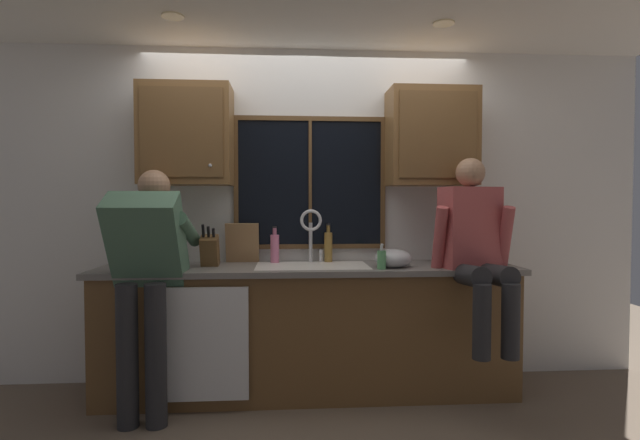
{
  "coord_description": "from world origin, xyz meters",
  "views": [
    {
      "loc": [
        -0.15,
        -3.7,
        1.37
      ],
      "look_at": [
        0.08,
        -0.3,
        1.25
      ],
      "focal_mm": 26.78,
      "sensor_mm": 36.0,
      "label": 1
    }
  ],
  "objects_px": {
    "knife_block": "(210,251)",
    "soap_dispenser": "(382,259)",
    "person_standing": "(147,266)",
    "bottle_green_glass": "(275,248)",
    "bottle_tall_clear": "(328,246)",
    "person_sitting_on_counter": "(475,242)",
    "mixing_bowl": "(393,258)",
    "cutting_board": "(242,243)"
  },
  "relations": [
    {
      "from": "bottle_green_glass",
      "to": "bottle_tall_clear",
      "type": "relative_size",
      "value": 0.94
    },
    {
      "from": "person_standing",
      "to": "cutting_board",
      "type": "xyz_separation_m",
      "value": [
        0.55,
        0.55,
        0.1
      ]
    },
    {
      "from": "cutting_board",
      "to": "person_standing",
      "type": "bearing_deg",
      "value": -134.86
    },
    {
      "from": "mixing_bowl",
      "to": "bottle_green_glass",
      "type": "relative_size",
      "value": 0.96
    },
    {
      "from": "person_sitting_on_counter",
      "to": "knife_block",
      "type": "relative_size",
      "value": 3.92
    },
    {
      "from": "soap_dispenser",
      "to": "person_standing",
      "type": "bearing_deg",
      "value": -175.29
    },
    {
      "from": "person_standing",
      "to": "bottle_green_glass",
      "type": "xyz_separation_m",
      "value": [
        0.79,
        0.52,
        0.06
      ]
    },
    {
      "from": "knife_block",
      "to": "bottle_tall_clear",
      "type": "distance_m",
      "value": 0.88
    },
    {
      "from": "soap_dispenser",
      "to": "bottle_tall_clear",
      "type": "xyz_separation_m",
      "value": [
        -0.33,
        0.41,
        0.05
      ]
    },
    {
      "from": "knife_block",
      "to": "soap_dispenser",
      "type": "bearing_deg",
      "value": -10.57
    },
    {
      "from": "mixing_bowl",
      "to": "person_sitting_on_counter",
      "type": "bearing_deg",
      "value": -17.64
    },
    {
      "from": "person_standing",
      "to": "bottle_tall_clear",
      "type": "bearing_deg",
      "value": 24.14
    },
    {
      "from": "person_sitting_on_counter",
      "to": "mixing_bowl",
      "type": "bearing_deg",
      "value": 162.36
    },
    {
      "from": "person_standing",
      "to": "bottle_green_glass",
      "type": "distance_m",
      "value": 0.95
    },
    {
      "from": "knife_block",
      "to": "cutting_board",
      "type": "relative_size",
      "value": 1.06
    },
    {
      "from": "bottle_green_glass",
      "to": "soap_dispenser",
      "type": "bearing_deg",
      "value": -28.09
    },
    {
      "from": "person_sitting_on_counter",
      "to": "cutting_board",
      "type": "bearing_deg",
      "value": 163.06
    },
    {
      "from": "knife_block",
      "to": "bottle_tall_clear",
      "type": "relative_size",
      "value": 1.1
    },
    {
      "from": "person_sitting_on_counter",
      "to": "bottle_green_glass",
      "type": "xyz_separation_m",
      "value": [
        -1.36,
        0.46,
        -0.07
      ]
    },
    {
      "from": "person_sitting_on_counter",
      "to": "bottle_tall_clear",
      "type": "height_order",
      "value": "person_sitting_on_counter"
    },
    {
      "from": "person_standing",
      "to": "knife_block",
      "type": "xyz_separation_m",
      "value": [
        0.34,
        0.35,
        0.06
      ]
    },
    {
      "from": "person_sitting_on_counter",
      "to": "bottle_tall_clear",
      "type": "relative_size",
      "value": 4.31
    },
    {
      "from": "mixing_bowl",
      "to": "knife_block",
      "type": "bearing_deg",
      "value": 174.73
    },
    {
      "from": "bottle_tall_clear",
      "to": "mixing_bowl",
      "type": "bearing_deg",
      "value": -35.66
    },
    {
      "from": "mixing_bowl",
      "to": "person_standing",
      "type": "bearing_deg",
      "value": -172.01
    },
    {
      "from": "person_standing",
      "to": "bottle_tall_clear",
      "type": "height_order",
      "value": "person_standing"
    },
    {
      "from": "bottle_green_glass",
      "to": "mixing_bowl",
      "type": "bearing_deg",
      "value": -19.07
    },
    {
      "from": "person_sitting_on_counter",
      "to": "mixing_bowl",
      "type": "height_order",
      "value": "person_sitting_on_counter"
    },
    {
      "from": "person_standing",
      "to": "bottle_green_glass",
      "type": "bearing_deg",
      "value": 33.11
    },
    {
      "from": "soap_dispenser",
      "to": "knife_block",
      "type": "bearing_deg",
      "value": 169.43
    },
    {
      "from": "mixing_bowl",
      "to": "bottle_tall_clear",
      "type": "relative_size",
      "value": 0.91
    },
    {
      "from": "knife_block",
      "to": "soap_dispenser",
      "type": "relative_size",
      "value": 1.83
    },
    {
      "from": "person_sitting_on_counter",
      "to": "soap_dispenser",
      "type": "distance_m",
      "value": 0.64
    },
    {
      "from": "bottle_green_glass",
      "to": "person_standing",
      "type": "bearing_deg",
      "value": -146.89
    },
    {
      "from": "cutting_board",
      "to": "bottle_green_glass",
      "type": "height_order",
      "value": "cutting_board"
    },
    {
      "from": "soap_dispenser",
      "to": "cutting_board",
      "type": "bearing_deg",
      "value": 156.53
    },
    {
      "from": "mixing_bowl",
      "to": "soap_dispenser",
      "type": "xyz_separation_m",
      "value": [
        -0.1,
        -0.1,
        0.01
      ]
    },
    {
      "from": "cutting_board",
      "to": "mixing_bowl",
      "type": "height_order",
      "value": "cutting_board"
    },
    {
      "from": "cutting_board",
      "to": "bottle_tall_clear",
      "type": "relative_size",
      "value": 1.04
    },
    {
      "from": "mixing_bowl",
      "to": "bottle_green_glass",
      "type": "xyz_separation_m",
      "value": [
        -0.84,
        0.29,
        0.05
      ]
    },
    {
      "from": "soap_dispenser",
      "to": "bottle_tall_clear",
      "type": "height_order",
      "value": "bottle_tall_clear"
    },
    {
      "from": "mixing_bowl",
      "to": "soap_dispenser",
      "type": "distance_m",
      "value": 0.14
    }
  ]
}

